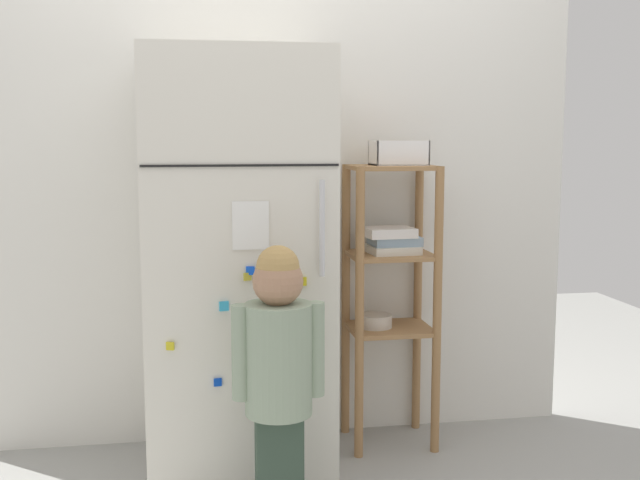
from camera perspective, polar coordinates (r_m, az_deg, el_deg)
The scene contains 6 objects.
ground_plane at distance 3.24m, azimuth -2.29°, elevation -16.02°, with size 6.00×6.00×0.00m, color #999993.
kitchen_wall_back at distance 3.32m, azimuth -3.15°, elevation 3.43°, with size 2.57×0.03×2.11m, color silver.
refrigerator at distance 3.01m, azimuth -6.07°, elevation -1.82°, with size 0.69×0.62×1.61m.
child_standing at distance 2.58m, azimuth -3.06°, elevation -8.63°, with size 0.31×0.23×0.95m.
pantry_shelf_unit at distance 3.26m, azimuth 5.12°, elevation -2.52°, with size 0.36×0.31×1.18m.
fruit_bin at distance 3.23m, azimuth 5.72°, elevation 6.16°, with size 0.22×0.16×0.10m.
Camera 1 is at (-0.37, -2.94, 1.29)m, focal length 43.74 mm.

